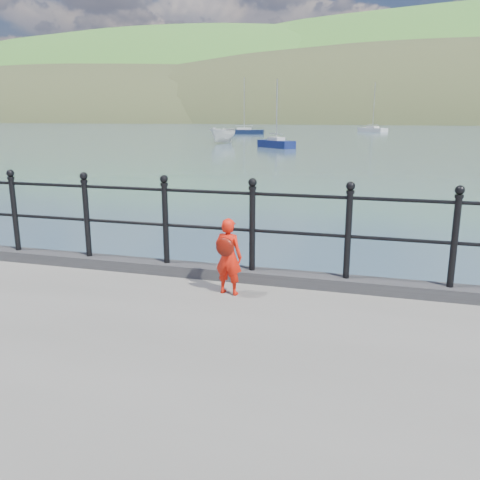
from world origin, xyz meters
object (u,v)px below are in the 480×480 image
(launch_white, at_px, (223,135))
(sailboat_deep, at_px, (372,130))
(sailboat_left, at_px, (244,132))
(child, at_px, (228,256))
(sailboat_port, at_px, (276,144))
(railing, at_px, (208,216))

(launch_white, bearing_deg, sailboat_deep, 82.85)
(sailboat_deep, bearing_deg, launch_white, -64.48)
(sailboat_deep, xyz_separation_m, sailboat_left, (-19.33, -17.08, -0.00))
(sailboat_deep, height_order, sailboat_left, sailboat_left)
(child, xyz_separation_m, sailboat_left, (-20.51, 74.10, -1.14))
(launch_white, distance_m, sailboat_port, 9.18)
(railing, distance_m, launch_white, 50.02)
(railing, relative_size, child, 19.41)
(sailboat_port, xyz_separation_m, sailboat_left, (-12.00, 31.63, -0.00))
(railing, distance_m, sailboat_left, 76.24)
(child, relative_size, sailboat_left, 0.11)
(sailboat_deep, distance_m, sailboat_left, 25.80)
(child, bearing_deg, sailboat_deep, -81.28)
(railing, distance_m, sailboat_port, 42.70)
(railing, xyz_separation_m, sailboat_deep, (-0.73, 90.63, -1.48))
(railing, relative_size, launch_white, 4.02)
(railing, relative_size, sailboat_deep, 2.07)
(sailboat_port, bearing_deg, railing, -38.80)
(railing, bearing_deg, child, -51.01)
(launch_white, distance_m, sailboat_left, 26.35)
(sailboat_deep, bearing_deg, sailboat_left, -94.39)
(child, distance_m, sailboat_left, 76.89)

